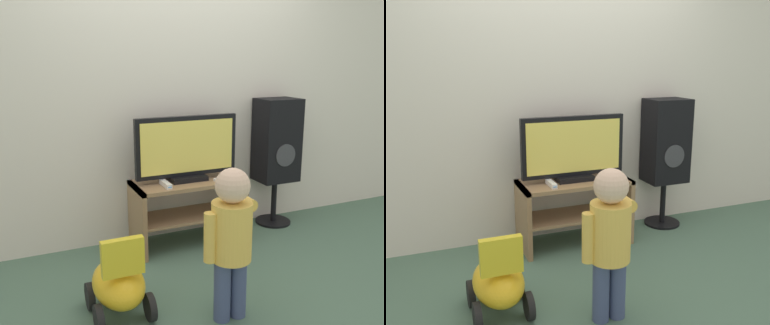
# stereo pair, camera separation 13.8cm
# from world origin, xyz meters

# --- Properties ---
(ground_plane) EXTENTS (16.00, 16.00, 0.00)m
(ground_plane) POSITION_xyz_m (0.00, 0.00, 0.00)
(ground_plane) COLOR #4C6B56
(wall_back) EXTENTS (10.00, 0.06, 2.60)m
(wall_back) POSITION_xyz_m (0.00, 0.50, 1.30)
(wall_back) COLOR silver
(wall_back) RESTS_ON ground_plane
(tv_stand) EXTENTS (0.91, 0.42, 0.55)m
(tv_stand) POSITION_xyz_m (0.00, 0.21, 0.35)
(tv_stand) COLOR #93704C
(tv_stand) RESTS_ON ground_plane
(television) EXTENTS (0.86, 0.20, 0.53)m
(television) POSITION_xyz_m (0.00, 0.23, 0.80)
(television) COLOR black
(television) RESTS_ON tv_stand
(game_console) EXTENTS (0.04, 0.19, 0.04)m
(game_console) POSITION_xyz_m (-0.22, 0.13, 0.57)
(game_console) COLOR white
(game_console) RESTS_ON tv_stand
(remote_primary) EXTENTS (0.07, 0.13, 0.03)m
(remote_primary) POSITION_xyz_m (0.22, 0.05, 0.56)
(remote_primary) COLOR white
(remote_primary) RESTS_ON tv_stand
(child) EXTENTS (0.35, 0.51, 0.93)m
(child) POSITION_xyz_m (-0.19, -0.86, 0.55)
(child) COLOR #3F4C72
(child) RESTS_ON ground_plane
(speaker_tower) EXTENTS (0.37, 0.33, 1.17)m
(speaker_tower) POSITION_xyz_m (0.92, 0.30, 0.77)
(speaker_tower) COLOR black
(speaker_tower) RESTS_ON ground_plane
(ride_on_toy) EXTENTS (0.34, 0.48, 0.55)m
(ride_on_toy) POSITION_xyz_m (-0.79, -0.58, 0.21)
(ride_on_toy) COLOR gold
(ride_on_toy) RESTS_ON ground_plane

